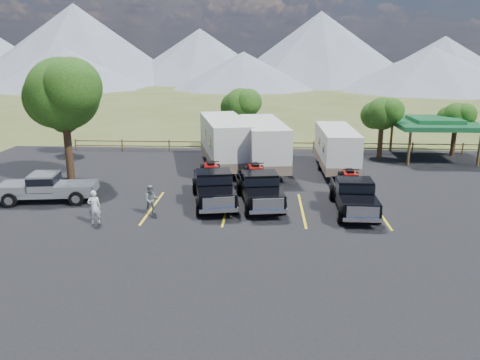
# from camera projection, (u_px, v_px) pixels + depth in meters

# --- Properties ---
(ground) EXTENTS (320.00, 320.00, 0.00)m
(ground) POSITION_uv_depth(u_px,v_px,m) (264.00, 239.00, 20.99)
(ground) COLOR #475423
(ground) RESTS_ON ground
(asphalt_lot) EXTENTS (44.00, 34.00, 0.04)m
(asphalt_lot) POSITION_uv_depth(u_px,v_px,m) (264.00, 216.00, 23.87)
(asphalt_lot) COLOR black
(asphalt_lot) RESTS_ON ground
(stall_lines) EXTENTS (12.12, 5.50, 0.01)m
(stall_lines) POSITION_uv_depth(u_px,v_px,m) (264.00, 209.00, 24.83)
(stall_lines) COLOR yellow
(stall_lines) RESTS_ON asphalt_lot
(tree_big_nw) EXTENTS (5.54, 5.18, 7.84)m
(tree_big_nw) POSITION_uv_depth(u_px,v_px,m) (62.00, 94.00, 28.83)
(tree_big_nw) COLOR #332013
(tree_big_nw) RESTS_ON ground
(tree_ne_a) EXTENTS (3.11, 2.92, 4.76)m
(tree_ne_a) POSITION_uv_depth(u_px,v_px,m) (382.00, 114.00, 35.97)
(tree_ne_a) COLOR #332013
(tree_ne_a) RESTS_ON ground
(tree_ne_b) EXTENTS (2.77, 2.59, 4.27)m
(tree_ne_b) POSITION_uv_depth(u_px,v_px,m) (456.00, 117.00, 36.71)
(tree_ne_b) COLOR #332013
(tree_ne_b) RESTS_ON ground
(tree_north) EXTENTS (3.46, 3.24, 5.25)m
(tree_north) POSITION_uv_depth(u_px,v_px,m) (241.00, 105.00, 38.37)
(tree_north) COLOR #332013
(tree_north) RESTS_ON ground
(tree_nw_small) EXTENTS (2.59, 2.43, 3.85)m
(tree_nw_small) POSITION_uv_depth(u_px,v_px,m) (65.00, 120.00, 37.45)
(tree_nw_small) COLOR #332013
(tree_nw_small) RESTS_ON ground
(rail_fence) EXTENTS (36.12, 0.12, 1.00)m
(rail_fence) POSITION_uv_depth(u_px,v_px,m) (289.00, 146.00, 38.53)
(rail_fence) COLOR brown
(rail_fence) RESTS_ON ground
(pavilion) EXTENTS (6.20, 6.20, 3.22)m
(pavilion) POSITION_uv_depth(u_px,v_px,m) (434.00, 123.00, 35.93)
(pavilion) COLOR brown
(pavilion) RESTS_ON ground
(mountain_range) EXTENTS (209.00, 71.00, 20.00)m
(mountain_range) POSITION_uv_depth(u_px,v_px,m) (237.00, 52.00, 121.27)
(mountain_range) COLOR gray
(mountain_range) RESTS_ON ground
(rig_left) EXTENTS (3.08, 6.37, 2.04)m
(rig_left) POSITION_uv_depth(u_px,v_px,m) (213.00, 185.00, 25.79)
(rig_left) COLOR black
(rig_left) RESTS_ON asphalt_lot
(rig_center) EXTENTS (2.86, 6.21, 1.99)m
(rig_center) POSITION_uv_depth(u_px,v_px,m) (259.00, 186.00, 25.63)
(rig_center) COLOR black
(rig_center) RESTS_ON asphalt_lot
(rig_right) EXTENTS (2.16, 5.85, 1.94)m
(rig_right) POSITION_uv_depth(u_px,v_px,m) (353.00, 193.00, 24.47)
(rig_right) COLOR black
(rig_right) RESTS_ON asphalt_lot
(trailer_left) EXTENTS (4.50, 10.21, 3.55)m
(trailer_left) POSITION_uv_depth(u_px,v_px,m) (225.00, 142.00, 33.15)
(trailer_left) COLOR white
(trailer_left) RESTS_ON asphalt_lot
(trailer_center) EXTENTS (3.74, 9.92, 3.43)m
(trailer_center) POSITION_uv_depth(u_px,v_px,m) (263.00, 145.00, 32.57)
(trailer_center) COLOR white
(trailer_center) RESTS_ON asphalt_lot
(trailer_right) EXTENTS (2.32, 8.64, 3.01)m
(trailer_right) POSITION_uv_depth(u_px,v_px,m) (336.00, 149.00, 32.23)
(trailer_right) COLOR white
(trailer_right) RESTS_ON asphalt_lot
(pickup_silver) EXTENTS (5.63, 2.51, 1.63)m
(pickup_silver) POSITION_uv_depth(u_px,v_px,m) (47.00, 187.00, 25.85)
(pickup_silver) COLOR #A9ADB2
(pickup_silver) RESTS_ON asphalt_lot
(person_a) EXTENTS (0.71, 0.59, 1.68)m
(person_a) POSITION_uv_depth(u_px,v_px,m) (94.00, 207.00, 22.57)
(person_a) COLOR silver
(person_a) RESTS_ON asphalt_lot
(person_b) EXTENTS (0.90, 0.79, 1.56)m
(person_b) POSITION_uv_depth(u_px,v_px,m) (151.00, 200.00, 23.84)
(person_b) COLOR slate
(person_b) RESTS_ON asphalt_lot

